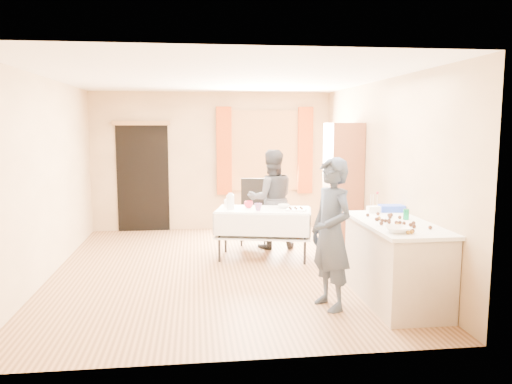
{
  "coord_description": "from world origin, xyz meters",
  "views": [
    {
      "loc": [
        -0.33,
        -6.73,
        1.98
      ],
      "look_at": [
        0.5,
        0.0,
        1.07
      ],
      "focal_mm": 35.0,
      "sensor_mm": 36.0,
      "label": 1
    }
  ],
  "objects": [
    {
      "name": "bottle",
      "position": [
        0.14,
        0.77,
        0.83
      ],
      "size": [
        0.11,
        0.11,
        0.16
      ],
      "primitive_type": "imported",
      "rotation": [
        0.0,
        0.0,
        -0.3
      ],
      "color": "white",
      "rests_on": "party_table"
    },
    {
      "name": "party_table",
      "position": [
        0.67,
        0.49,
        0.45
      ],
      "size": [
        1.53,
        1.02,
        0.75
      ],
      "rotation": [
        0.0,
        0.0,
        -0.23
      ],
      "color": "black",
      "rests_on": "floor"
    },
    {
      "name": "cake_balls",
      "position": [
        1.83,
        -1.62,
        0.93
      ],
      "size": [
        0.46,
        1.08,
        0.04
      ],
      "color": "#3F2314",
      "rests_on": "counter"
    },
    {
      "name": "curtain_left",
      "position": [
        0.22,
        2.67,
        1.5
      ],
      "size": [
        0.28,
        0.06,
        1.65
      ],
      "primitive_type": "cube",
      "color": "#AD3E11",
      "rests_on": "wall_back"
    },
    {
      "name": "mixing_bowl",
      "position": [
        1.68,
        -2.04,
        0.94
      ],
      "size": [
        0.25,
        0.25,
        0.06
      ],
      "primitive_type": "imported",
      "rotation": [
        0.0,
        0.0,
        -0.03
      ],
      "color": "white",
      "rests_on": "counter"
    },
    {
      "name": "ceiling",
      "position": [
        0.0,
        0.0,
        2.61
      ],
      "size": [
        4.5,
        5.5,
        0.02
      ],
      "primitive_type": "cube",
      "color": "white",
      "rests_on": "floor"
    },
    {
      "name": "woman",
      "position": [
        0.88,
        1.12,
        0.8
      ],
      "size": [
        0.82,
        0.66,
        1.6
      ],
      "primitive_type": "imported",
      "rotation": [
        0.0,
        0.0,
        3.18
      ],
      "color": "black",
      "rests_on": "floor"
    },
    {
      "name": "window_pane",
      "position": [
        1.0,
        2.71,
        1.5
      ],
      "size": [
        1.2,
        0.02,
        1.4
      ],
      "primitive_type": "cube",
      "color": "white",
      "rests_on": "wall_back"
    },
    {
      "name": "pitcher",
      "position": [
        0.18,
        0.49,
        0.86
      ],
      "size": [
        0.15,
        0.15,
        0.22
      ],
      "primitive_type": "cylinder",
      "rotation": [
        0.0,
        0.0,
        -0.55
      ],
      "color": "silver",
      "rests_on": "party_table"
    },
    {
      "name": "chair",
      "position": [
        0.64,
        1.45,
        0.32
      ],
      "size": [
        0.51,
        0.51,
        1.09
      ],
      "rotation": [
        0.0,
        0.0,
        -0.17
      ],
      "color": "black",
      "rests_on": "floor"
    },
    {
      "name": "counter",
      "position": [
        1.89,
        -1.52,
        0.45
      ],
      "size": [
        0.76,
        1.59,
        0.91
      ],
      "color": "beige",
      "rests_on": "floor"
    },
    {
      "name": "foam_block",
      "position": [
        1.84,
        -0.9,
        0.95
      ],
      "size": [
        0.15,
        0.11,
        0.08
      ],
      "primitive_type": "cube",
      "rotation": [
        0.0,
        0.0,
        0.04
      ],
      "color": "white",
      "rests_on": "counter"
    },
    {
      "name": "cabinet",
      "position": [
        1.99,
        0.88,
        1.01
      ],
      "size": [
        0.5,
        0.6,
        2.02
      ],
      "primitive_type": "cube",
      "color": "brown",
      "rests_on": "floor"
    },
    {
      "name": "small_bowl",
      "position": [
        0.98,
        0.54,
        0.78
      ],
      "size": [
        0.33,
        0.33,
        0.05
      ],
      "primitive_type": "imported",
      "rotation": [
        0.0,
        0.0,
        -0.54
      ],
      "color": "white",
      "rests_on": "party_table"
    },
    {
      "name": "soda_can",
      "position": [
        2.05,
        -1.38,
        0.97
      ],
      "size": [
        0.08,
        0.08,
        0.12
      ],
      "primitive_type": "cylinder",
      "rotation": [
        0.0,
        0.0,
        0.26
      ],
      "color": "#097F44",
      "rests_on": "counter"
    },
    {
      "name": "window_frame",
      "position": [
        1.0,
        2.72,
        1.5
      ],
      "size": [
        1.32,
        0.06,
        1.52
      ],
      "primitive_type": "cube",
      "color": "olive",
      "rests_on": "wall_back"
    },
    {
      "name": "wall_front",
      "position": [
        0.0,
        -2.76,
        1.3
      ],
      "size": [
        4.5,
        0.02,
        2.6
      ],
      "primitive_type": "cube",
      "color": "tan",
      "rests_on": "floor"
    },
    {
      "name": "cup_red",
      "position": [
        0.46,
        0.6,
        0.8
      ],
      "size": [
        0.16,
        0.16,
        0.1
      ],
      "primitive_type": "imported",
      "rotation": [
        0.0,
        0.0,
        -0.1
      ],
      "color": "red",
      "rests_on": "party_table"
    },
    {
      "name": "wall_right",
      "position": [
        2.26,
        0.0,
        1.3
      ],
      "size": [
        0.02,
        5.5,
        2.6
      ],
      "primitive_type": "cube",
      "color": "tan",
      "rests_on": "floor"
    },
    {
      "name": "doorway",
      "position": [
        -1.3,
        2.73,
        1.0
      ],
      "size": [
        0.95,
        0.04,
        2.0
      ],
      "primitive_type": "cube",
      "color": "black",
      "rests_on": "floor"
    },
    {
      "name": "pastry_tray",
      "position": [
        1.12,
        0.29,
        0.76
      ],
      "size": [
        0.33,
        0.28,
        0.02
      ],
      "primitive_type": "cube",
      "rotation": [
        0.0,
        0.0,
        -0.35
      ],
      "color": "white",
      "rests_on": "party_table"
    },
    {
      "name": "curtain_right",
      "position": [
        1.78,
        2.67,
        1.5
      ],
      "size": [
        0.28,
        0.06,
        1.65
      ],
      "primitive_type": "cube",
      "color": "#AD3E11",
      "rests_on": "wall_back"
    },
    {
      "name": "floor",
      "position": [
        0.0,
        0.0,
        -0.01
      ],
      "size": [
        4.5,
        5.5,
        0.02
      ],
      "primitive_type": "cube",
      "color": "#9E7047",
      "rests_on": "ground"
    },
    {
      "name": "cup_rainbow",
      "position": [
        0.57,
        0.35,
        0.8
      ],
      "size": [
        0.19,
        0.19,
        0.1
      ],
      "primitive_type": "imported",
      "rotation": [
        0.0,
        0.0,
        -0.38
      ],
      "color": "red",
      "rests_on": "party_table"
    },
    {
      "name": "girl",
      "position": [
        1.11,
        -1.63,
        0.82
      ],
      "size": [
        0.85,
        0.77,
        1.64
      ],
      "primitive_type": "imported",
      "rotation": [
        0.0,
        0.0,
        -1.23
      ],
      "color": "#273247",
      "rests_on": "floor"
    },
    {
      "name": "wall_back",
      "position": [
        0.0,
        2.76,
        1.3
      ],
      "size": [
        4.5,
        0.02,
        2.6
      ],
      "primitive_type": "cube",
      "color": "tan",
      "rests_on": "floor"
    },
    {
      "name": "door_lintel",
      "position": [
        -1.3,
        2.7,
        2.02
      ],
      "size": [
        1.05,
        0.06,
        0.08
      ],
      "primitive_type": "cube",
      "color": "olive",
      "rests_on": "wall_back"
    },
    {
      "name": "wall_left",
      "position": [
        -2.26,
        0.0,
        1.3
      ],
      "size": [
        0.02,
        5.5,
        2.6
      ],
      "primitive_type": "cube",
      "color": "tan",
      "rests_on": "floor"
    },
    {
      "name": "blue_basket",
      "position": [
        2.1,
        -0.84,
        0.95
      ],
      "size": [
        0.32,
        0.23,
        0.08
      ],
      "primitive_type": "cube",
      "rotation": [
        0.0,
        0.0,
        -0.1
      ],
      "color": "blue",
      "rests_on": "counter"
    }
  ]
}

